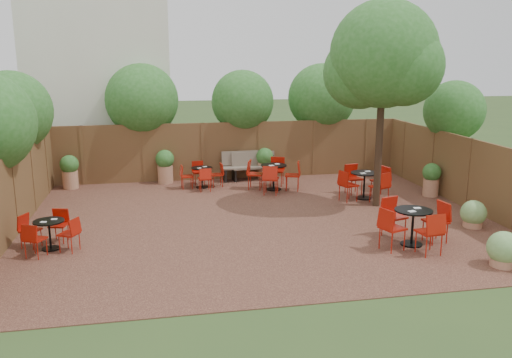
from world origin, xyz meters
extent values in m
plane|color=#354F23|center=(0.00, 0.00, 0.00)|extent=(80.00, 80.00, 0.00)
cube|color=#391F17|center=(0.00, 0.00, 0.01)|extent=(12.00, 10.00, 0.02)
cube|color=brown|center=(0.00, 5.00, 1.00)|extent=(12.00, 0.08, 2.00)
cube|color=brown|center=(-6.00, 0.00, 1.00)|extent=(0.08, 10.00, 2.00)
cube|color=brown|center=(6.00, 0.00, 1.00)|extent=(0.08, 10.00, 2.00)
cube|color=silver|center=(-4.50, 8.00, 4.00)|extent=(5.00, 4.00, 8.00)
sphere|color=#296320|center=(-6.60, 3.00, 2.69)|extent=(2.31, 2.31, 2.31)
sphere|color=#296320|center=(-3.00, 5.70, 2.75)|extent=(2.50, 2.50, 2.50)
sphere|color=#296320|center=(0.50, 5.60, 2.66)|extent=(2.21, 2.21, 2.21)
sphere|color=#296320|center=(3.50, 5.80, 2.75)|extent=(2.48, 2.48, 2.48)
sphere|color=#296320|center=(6.60, 2.00, 2.56)|extent=(1.88, 1.88, 1.88)
cylinder|color=black|center=(3.56, 0.68, 2.26)|extent=(0.21, 0.21, 4.48)
sphere|color=#296320|center=(3.56, 0.68, 4.28)|extent=(2.92, 2.92, 2.92)
sphere|color=#296320|center=(3.06, 1.08, 3.78)|extent=(2.04, 2.04, 2.04)
sphere|color=#296320|center=(3.96, 0.28, 3.96)|extent=(2.13, 2.13, 2.13)
cube|color=brown|center=(0.43, 4.55, 0.49)|extent=(1.64, 0.54, 0.05)
cube|color=brown|center=(0.43, 4.77, 0.78)|extent=(1.63, 0.17, 0.49)
cube|color=black|center=(-0.31, 4.55, 0.24)|extent=(0.08, 0.49, 0.43)
cube|color=black|center=(1.17, 4.55, 0.24)|extent=(0.08, 0.49, 0.43)
cube|color=brown|center=(0.72, 4.55, 0.47)|extent=(1.59, 0.61, 0.05)
cube|color=brown|center=(0.72, 4.76, 0.74)|extent=(1.56, 0.26, 0.47)
cube|color=black|center=(0.02, 4.55, 0.23)|extent=(0.11, 0.47, 0.41)
cube|color=black|center=(1.43, 4.55, 0.23)|extent=(0.11, 0.47, 0.41)
cylinder|color=black|center=(3.51, 1.48, 0.04)|extent=(0.48, 0.48, 0.03)
cylinder|color=black|center=(3.51, 1.48, 0.42)|extent=(0.05, 0.05, 0.76)
cylinder|color=black|center=(3.51, 1.48, 0.81)|extent=(0.82, 0.82, 0.03)
cube|color=white|center=(3.64, 1.57, 0.84)|extent=(0.18, 0.15, 0.02)
cube|color=white|center=(3.40, 1.35, 0.84)|extent=(0.18, 0.15, 0.02)
cylinder|color=black|center=(3.02, -2.56, 0.04)|extent=(0.49, 0.49, 0.03)
cylinder|color=black|center=(3.02, -2.56, 0.43)|extent=(0.06, 0.06, 0.78)
cylinder|color=black|center=(3.02, -2.56, 0.83)|extent=(0.85, 0.85, 0.03)
cube|color=white|center=(3.16, -2.47, 0.86)|extent=(0.18, 0.15, 0.02)
cube|color=white|center=(2.91, -2.70, 0.86)|extent=(0.18, 0.15, 0.02)
cylinder|color=black|center=(1.08, 3.08, 0.04)|extent=(0.48, 0.48, 0.03)
cylinder|color=black|center=(1.08, 3.08, 0.42)|extent=(0.05, 0.05, 0.77)
cylinder|color=black|center=(1.08, 3.08, 0.82)|extent=(0.83, 0.83, 0.03)
cube|color=white|center=(1.21, 3.17, 0.84)|extent=(0.18, 0.16, 0.02)
cube|color=white|center=(0.97, 2.95, 0.84)|extent=(0.18, 0.16, 0.02)
cylinder|color=black|center=(-1.16, 3.80, 0.03)|extent=(0.40, 0.40, 0.03)
cylinder|color=black|center=(-1.16, 3.80, 0.35)|extent=(0.05, 0.05, 0.63)
cylinder|color=black|center=(-1.16, 3.80, 0.68)|extent=(0.69, 0.69, 0.03)
cube|color=white|center=(-1.05, 3.87, 0.70)|extent=(0.13, 0.10, 0.01)
cube|color=white|center=(-1.25, 3.69, 0.70)|extent=(0.13, 0.10, 0.01)
cylinder|color=black|center=(-5.00, -1.30, 0.03)|extent=(0.39, 0.39, 0.03)
cylinder|color=black|center=(-5.00, -1.30, 0.35)|extent=(0.04, 0.04, 0.62)
cylinder|color=black|center=(-5.00, -1.30, 0.67)|extent=(0.67, 0.67, 0.03)
cube|color=white|center=(-4.89, -1.23, 0.69)|extent=(0.15, 0.12, 0.01)
cube|color=white|center=(-5.09, -1.41, 0.69)|extent=(0.15, 0.12, 0.01)
cylinder|color=#AE7657|center=(-2.32, 4.70, 0.32)|extent=(0.52, 0.52, 0.59)
sphere|color=#296320|center=(-2.32, 4.70, 0.85)|extent=(0.62, 0.62, 0.62)
cylinder|color=#AE7657|center=(1.12, 4.70, 0.30)|extent=(0.50, 0.50, 0.57)
sphere|color=#296320|center=(1.12, 4.70, 0.81)|extent=(0.60, 0.60, 0.60)
cylinder|color=#AE7657|center=(-5.37, 4.51, 0.31)|extent=(0.50, 0.50, 0.57)
sphere|color=#296320|center=(-5.37, 4.51, 0.82)|extent=(0.60, 0.60, 0.60)
cylinder|color=#AE7657|center=(5.65, 1.39, 0.29)|extent=(0.47, 0.47, 0.53)
sphere|color=#296320|center=(5.65, 1.39, 0.76)|extent=(0.56, 0.56, 0.56)
cylinder|color=#AE7657|center=(4.26, -4.09, 0.13)|extent=(0.50, 0.50, 0.23)
sphere|color=#6C9D51|center=(4.26, -4.09, 0.41)|extent=(0.68, 0.68, 0.68)
cylinder|color=#AE7657|center=(5.14, -1.65, 0.13)|extent=(0.46, 0.46, 0.21)
sphere|color=#6C9D51|center=(5.14, -1.65, 0.39)|extent=(0.63, 0.63, 0.63)
camera|label=1|loc=(-2.63, -13.16, 4.20)|focal=37.31mm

